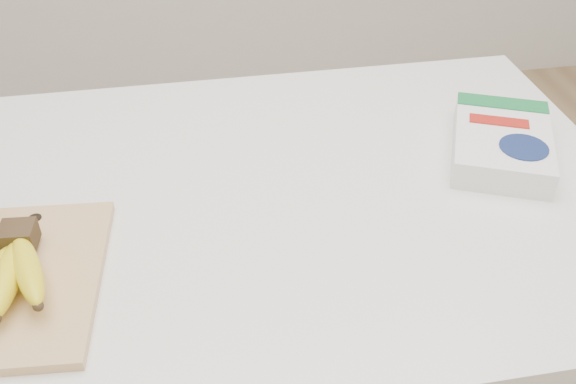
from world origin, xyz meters
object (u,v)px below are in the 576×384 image
at_px(table, 268,369).
at_px(bananas, 9,271).
at_px(cereal_box, 501,143).
at_px(cutting_board, 17,281).

bearing_deg(table, bananas, -156.61).
height_order(table, cereal_box, cereal_box).
height_order(cutting_board, bananas, bananas).
xyz_separation_m(bananas, cereal_box, (0.79, 0.19, -0.01)).
xyz_separation_m(table, cereal_box, (0.43, 0.04, 0.49)).
relative_size(cutting_board, cereal_box, 1.10).
relative_size(bananas, cereal_box, 0.65).
height_order(bananas, cereal_box, bananas).
relative_size(table, cutting_board, 3.96).
bearing_deg(cutting_board, bananas, -85.80).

